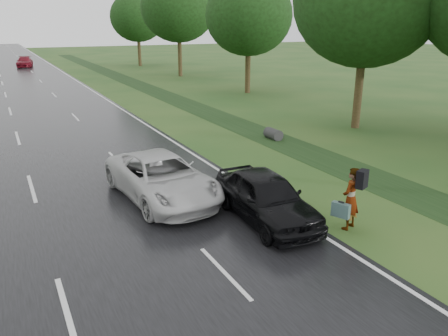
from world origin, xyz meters
TOP-DOWN VIEW (x-y plane):
  - ground at (0.00, 0.00)m, footprint 220.00×220.00m
  - road at (0.00, 45.00)m, footprint 14.00×180.00m
  - edge_stripe_east at (6.75, 45.00)m, footprint 0.12×180.00m
  - center_line at (0.00, 45.00)m, footprint 0.12×180.00m
  - drainage_ditch at (11.50, 18.71)m, footprint 2.20×120.00m
  - tree_east_b at (17.00, 10.00)m, footprint 7.60×7.60m
  - tree_east_c at (18.20, 24.00)m, footprint 7.00×7.00m
  - tree_east_d at (17.80, 38.00)m, footprint 8.00×8.00m
  - tree_east_f at (17.50, 52.00)m, footprint 7.20×7.20m
  - pedestrian at (7.74, 0.48)m, footprint 0.96×0.75m
  - white_pickup at (3.79, 5.00)m, footprint 2.80×5.37m
  - dark_sedan at (5.91, 2.00)m, footprint 1.93×4.35m
  - far_car_red at (3.28, 57.20)m, footprint 2.48×4.78m

SIDE VIEW (x-z plane):
  - ground at x=0.00m, z-range 0.00..0.00m
  - road at x=0.00m, z-range 0.00..0.04m
  - drainage_ditch at x=11.50m, z-range -0.24..0.32m
  - edge_stripe_east at x=6.75m, z-range 0.04..0.05m
  - center_line at x=0.00m, z-range 0.04..0.05m
  - far_car_red at x=3.28m, z-range 0.04..1.36m
  - white_pickup at x=3.79m, z-range 0.04..1.49m
  - dark_sedan at x=5.91m, z-range 0.04..1.49m
  - pedestrian at x=7.74m, z-range 0.03..1.84m
  - tree_east_c at x=18.20m, z-range 1.49..10.78m
  - tree_east_f at x=17.50m, z-range 1.56..11.18m
  - tree_east_b at x=17.00m, z-range 1.63..11.74m
  - tree_east_d at x=17.80m, z-range 1.77..12.53m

